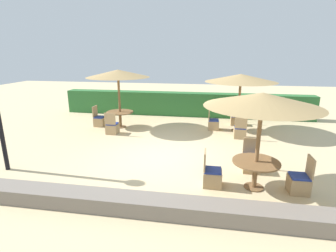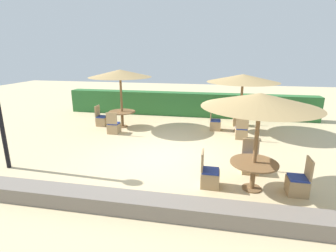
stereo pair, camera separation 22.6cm
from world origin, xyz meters
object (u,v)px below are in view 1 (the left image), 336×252
(parasol_back_left, at_px, (118,74))
(patio_chair_back_left_south, at_px, (112,128))
(parasol_back_right, at_px, (241,78))
(patio_chair_back_left_west, at_px, (100,120))
(patio_chair_back_right_north, at_px, (236,119))
(round_table_back_right, at_px, (238,117))
(round_table_back_left, at_px, (120,114))
(patio_chair_back_right_west, at_px, (213,124))
(parasol_front_right, at_px, (262,100))
(patio_chair_front_right_north, at_px, (251,162))
(round_table_front_right, at_px, (256,166))
(patio_chair_front_right_east, at_px, (299,182))
(patio_chair_front_right_west, at_px, (212,176))
(patio_chair_back_right_south, at_px, (240,132))

(parasol_back_left, relative_size, patio_chair_back_left_south, 2.94)
(parasol_back_right, bearing_deg, patio_chair_back_left_west, -177.30)
(patio_chair_back_left_west, bearing_deg, patio_chair_back_right_north, 101.51)
(round_table_back_right, distance_m, patio_chair_back_right_north, 1.02)
(patio_chair_back_right_north, bearing_deg, patio_chair_back_left_south, 23.69)
(round_table_back_left, xyz_separation_m, patio_chair_back_left_south, (-0.00, -1.01, -0.32))
(parasol_back_left, bearing_deg, round_table_back_right, 3.29)
(patio_chair_back_left_south, relative_size, patio_chair_back_right_west, 1.00)
(parasol_back_left, bearing_deg, parasol_front_right, -42.36)
(parasol_back_left, height_order, patio_chair_back_right_west, parasol_back_left)
(parasol_back_right, height_order, patio_chair_back_right_north, parasol_back_right)
(parasol_front_right, relative_size, round_table_back_left, 2.25)
(patio_chair_back_right_west, bearing_deg, patio_chair_front_right_north, 14.91)
(patio_chair_back_left_south, distance_m, patio_chair_back_right_north, 5.65)
(parasol_back_right, bearing_deg, round_table_front_right, -90.02)
(parasol_back_left, height_order, patio_chair_back_left_west, parasol_back_left)
(patio_chair_back_right_west, bearing_deg, patio_chair_front_right_east, 22.22)
(patio_chair_back_left_west, bearing_deg, patio_chair_back_right_west, 93.39)
(patio_chair_back_left_west, xyz_separation_m, patio_chair_back_left_south, (1.01, -1.01, 0.00))
(patio_chair_front_right_west, height_order, parasol_back_right, parasol_back_right)
(round_table_back_left, distance_m, patio_chair_back_left_south, 1.06)
(round_table_back_left, relative_size, patio_chair_back_left_south, 1.28)
(patio_chair_back_left_south, bearing_deg, patio_chair_front_right_west, -42.46)
(patio_chair_back_left_south, bearing_deg, patio_chair_back_right_south, 3.31)
(patio_chair_front_right_east, relative_size, patio_chair_back_right_north, 1.00)
(patio_chair_front_right_north, height_order, round_table_back_left, patio_chair_front_right_north)
(patio_chair_front_right_east, bearing_deg, patio_chair_back_right_north, 9.74)
(round_table_front_right, height_order, patio_chair_back_left_west, patio_chair_back_left_west)
(patio_chair_front_right_east, relative_size, patio_chair_back_right_west, 1.00)
(patio_chair_back_left_south, bearing_deg, round_table_back_right, 14.14)
(patio_chair_front_right_west, xyz_separation_m, patio_chair_back_right_north, (1.06, 6.04, 0.00))
(patio_chair_front_right_east, bearing_deg, patio_chair_front_right_north, 43.95)
(patio_chair_back_left_west, bearing_deg, round_table_back_right, 92.70)
(patio_chair_back_right_south, bearing_deg, patio_chair_back_left_south, -176.69)
(parasol_front_right, height_order, round_table_back_right, parasol_front_right)
(round_table_back_left, height_order, patio_chair_back_right_west, patio_chair_back_right_west)
(patio_chair_front_right_west, xyz_separation_m, patio_chair_back_right_south, (1.07, 4.07, 0.00))
(round_table_back_right, height_order, patio_chair_back_right_south, patio_chair_back_right_south)
(patio_chair_back_left_west, xyz_separation_m, patio_chair_back_right_north, (6.18, 1.26, 0.00))
(parasol_front_right, height_order, parasol_back_right, parasol_back_right)
(parasol_back_left, bearing_deg, patio_chair_front_right_east, -37.48)
(parasol_back_right, distance_m, round_table_back_right, 1.66)
(round_table_front_right, relative_size, round_table_back_left, 0.96)
(round_table_back_right, bearing_deg, parasol_back_left, -176.71)
(patio_chair_front_right_west, height_order, patio_chair_back_right_north, same)
(parasol_back_right, xyz_separation_m, patio_chair_back_right_west, (-1.04, 0.01, -1.99))
(round_table_front_right, distance_m, patio_chair_back_left_west, 7.78)
(patio_chair_front_right_east, height_order, round_table_back_right, patio_chair_front_right_east)
(parasol_front_right, bearing_deg, patio_chair_front_right_north, 87.58)
(patio_chair_front_right_east, height_order, parasol_back_right, parasol_back_right)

